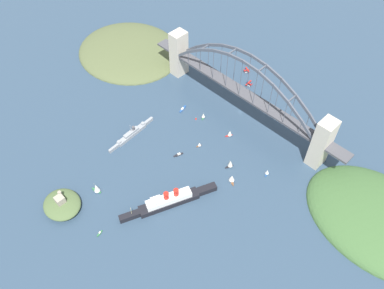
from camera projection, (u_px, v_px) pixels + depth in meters
ground_plane at (240, 112)px, 462.47m from camera, size 1400.00×1400.00×0.00m
harbor_arch_bridge at (243, 92)px, 437.95m from camera, size 271.06×19.22×80.14m
headland_west_shore at (383, 221)px, 368.59m from camera, size 148.93×110.29×29.73m
headland_east_shore at (131, 52)px, 538.31m from camera, size 147.51×132.97×23.15m
ocean_liner at (169, 201)px, 376.70m from camera, size 44.30×94.71×20.11m
naval_cruiser at (132, 134)px, 436.56m from camera, size 9.10×66.19×16.93m
fort_island_mid_harbor at (62, 204)px, 374.83m from camera, size 38.58×34.45×17.89m
seaplane_taxiing_near_bridge at (249, 84)px, 492.24m from camera, size 8.21×11.98×4.93m
seaplane_second_in_formation at (247, 70)px, 508.94m from camera, size 10.17×8.42×5.13m
small_boat_0 at (232, 178)px, 394.96m from camera, size 9.74×7.95×10.37m
small_boat_1 at (199, 144)px, 426.34m from camera, size 4.19×6.08×6.49m
small_boat_2 at (230, 164)px, 406.62m from camera, size 6.57×9.14×10.93m
small_boat_3 at (203, 115)px, 454.13m from camera, size 5.29×6.76×7.62m
small_boat_4 at (100, 233)px, 359.83m from camera, size 2.81×7.30×2.16m
small_boat_5 at (96, 188)px, 385.97m from camera, size 11.04×7.28×12.98m
small_boat_6 at (267, 172)px, 401.88m from camera, size 5.19×7.24×7.02m
small_boat_7 at (183, 109)px, 464.99m from camera, size 4.87×12.89×2.27m
small_boat_8 at (179, 155)px, 420.01m from camera, size 5.26×11.28×2.15m
small_boat_9 at (230, 133)px, 435.25m from camera, size 6.25×8.11×9.11m
channel_marker_buoy at (196, 118)px, 454.39m from camera, size 2.20×2.20×2.75m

